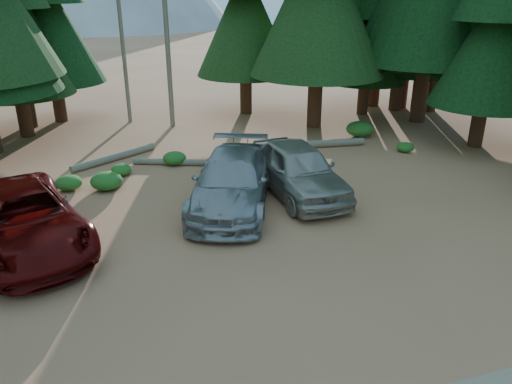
# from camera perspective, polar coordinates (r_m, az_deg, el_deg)

# --- Properties ---
(ground) EXTENTS (160.00, 160.00, 0.00)m
(ground) POSITION_cam_1_polar(r_m,az_deg,el_deg) (12.60, -3.06, -9.41)
(ground) COLOR #9B6441
(ground) RESTS_ON ground
(forest_belt_north) EXTENTS (36.00, 7.00, 22.00)m
(forest_belt_north) POSITION_cam_1_polar(r_m,az_deg,el_deg) (26.36, -11.38, 7.55)
(forest_belt_north) COLOR black
(forest_belt_north) RESTS_ON ground
(snag_front) EXTENTS (0.24, 0.24, 12.00)m
(snag_front) POSITION_cam_1_polar(r_m,az_deg,el_deg) (25.10, -10.41, 20.78)
(snag_front) COLOR #6C6757
(snag_front) RESTS_ON ground
(snag_back) EXTENTS (0.20, 0.20, 10.00)m
(snag_back) POSITION_cam_1_polar(r_m,az_deg,el_deg) (26.46, -15.23, 18.29)
(snag_back) COLOR #6C6757
(snag_back) RESTS_ON ground
(red_pickup) EXTENTS (4.43, 6.51, 1.65)m
(red_pickup) POSITION_cam_1_polar(r_m,az_deg,el_deg) (14.84, -25.13, -2.87)
(red_pickup) COLOR #500706
(red_pickup) RESTS_ON ground
(silver_minivan_center) EXTENTS (4.35, 6.24, 1.68)m
(silver_minivan_center) POSITION_cam_1_polar(r_m,az_deg,el_deg) (16.01, -2.78, 1.24)
(silver_minivan_center) COLOR #A2A5AA
(silver_minivan_center) RESTS_ON ground
(silver_minivan_right) EXTENTS (2.30, 5.27, 1.77)m
(silver_minivan_right) POSITION_cam_1_polar(r_m,az_deg,el_deg) (17.00, 4.79, 2.64)
(silver_minivan_right) COLOR #A7A094
(silver_minivan_right) RESTS_ON ground
(log_left) EXTENTS (3.50, 2.34, 0.28)m
(log_left) POSITION_cam_1_polar(r_m,az_deg,el_deg) (21.22, -15.83, 3.84)
(log_left) COLOR #6C6757
(log_left) RESTS_ON ground
(log_mid) EXTENTS (2.90, 1.35, 0.25)m
(log_mid) POSITION_cam_1_polar(r_m,az_deg,el_deg) (20.22, -9.74, 3.41)
(log_mid) COLOR #6C6757
(log_mid) RESTS_ON ground
(log_right) EXTENTS (5.21, 0.97, 0.33)m
(log_right) POSITION_cam_1_polar(r_m,az_deg,el_deg) (22.13, 5.84, 5.43)
(log_right) COLOR #6C6757
(log_right) RESTS_ON ground
(shrub_far_left) EXTENTS (0.91, 0.91, 0.50)m
(shrub_far_left) POSITION_cam_1_polar(r_m,az_deg,el_deg) (18.66, -20.61, 1.00)
(shrub_far_left) COLOR #225F1C
(shrub_far_left) RESTS_ON ground
(shrub_left) EXTENTS (0.76, 0.76, 0.42)m
(shrub_left) POSITION_cam_1_polar(r_m,az_deg,el_deg) (19.50, -15.13, 2.47)
(shrub_left) COLOR #225F1C
(shrub_left) RESTS_ON ground
(shrub_center_left) EXTENTS (1.10, 1.10, 0.61)m
(shrub_center_left) POSITION_cam_1_polar(r_m,az_deg,el_deg) (18.26, -16.73, 1.23)
(shrub_center_left) COLOR #225F1C
(shrub_center_left) RESTS_ON ground
(shrub_center_right) EXTENTS (0.93, 0.93, 0.51)m
(shrub_center_right) POSITION_cam_1_polar(r_m,az_deg,el_deg) (20.23, -9.30, 3.85)
(shrub_center_right) COLOR #225F1C
(shrub_center_right) RESTS_ON ground
(shrub_right) EXTENTS (0.89, 0.89, 0.49)m
(shrub_right) POSITION_cam_1_polar(r_m,az_deg,el_deg) (20.11, 0.39, 4.00)
(shrub_right) COLOR #225F1C
(shrub_right) RESTS_ON ground
(shrub_far_right) EXTENTS (1.28, 1.28, 0.71)m
(shrub_far_right) POSITION_cam_1_polar(r_m,az_deg,el_deg) (24.25, 11.77, 7.07)
(shrub_far_right) COLOR #225F1C
(shrub_far_right) RESTS_ON ground
(shrub_edge_east) EXTENTS (0.74, 0.74, 0.41)m
(shrub_edge_east) POSITION_cam_1_polar(r_m,az_deg,el_deg) (22.46, 16.72, 4.94)
(shrub_edge_east) COLOR #225F1C
(shrub_edge_east) RESTS_ON ground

